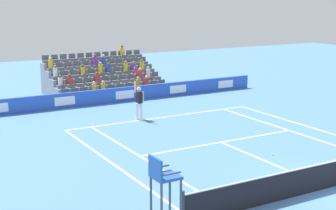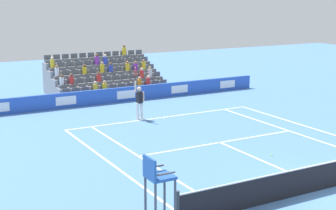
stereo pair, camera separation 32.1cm
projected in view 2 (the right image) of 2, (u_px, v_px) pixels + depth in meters
ground_plane at (326, 189)px, 17.51m from camera, size 80.00×80.00×0.00m
line_baseline at (163, 117)px, 27.67m from camera, size 10.97×0.10×0.01m
line_service at (220, 142)px, 22.98m from camera, size 8.23×0.10×0.01m
line_centre_service at (266, 162)px, 20.24m from camera, size 0.10×6.40×0.01m
line_singles_sideline_left at (143, 159)px, 20.64m from camera, size 0.10×11.89×0.01m
line_singles_sideline_right at (295, 133)px, 24.54m from camera, size 0.10×11.89×0.01m
line_doubles_sideline_left at (112, 164)px, 19.99m from camera, size 0.10×11.89×0.01m
line_doubles_sideline_right at (316, 129)px, 25.19m from camera, size 0.10×11.89×0.01m
line_centre_mark at (163, 118)px, 27.58m from camera, size 0.10×0.20×0.01m
sponsor_barrier at (125, 94)px, 31.76m from camera, size 19.40×0.22×0.91m
tennis_net at (327, 175)px, 17.41m from camera, size 11.97×0.10×1.07m
tennis_player at (139, 101)px, 27.05m from camera, size 0.53×0.36×2.85m
umpire_chair at (158, 185)px, 13.71m from camera, size 0.70×0.70×2.34m
stadium_stand at (104, 80)px, 34.72m from camera, size 7.44×4.75×3.02m
loose_tennis_ball at (272, 155)px, 21.07m from camera, size 0.07×0.07×0.07m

